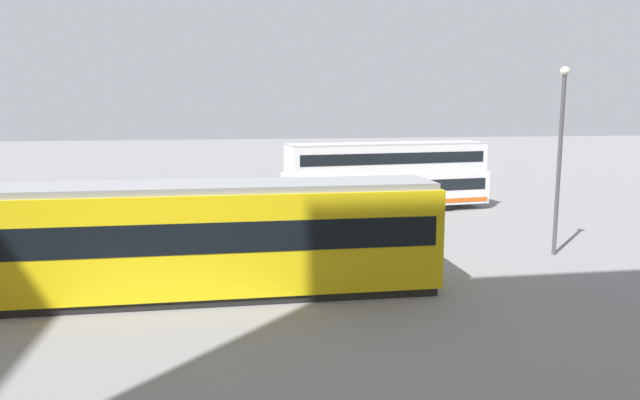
% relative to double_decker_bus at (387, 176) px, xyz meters
% --- Properties ---
extents(ground_plane, '(160.00, 160.00, 0.00)m').
position_rel_double_decker_bus_xyz_m(ground_plane, '(3.64, 2.31, -1.96)').
color(ground_plane, gray).
extents(double_decker_bus, '(11.77, 3.79, 3.80)m').
position_rel_double_decker_bus_xyz_m(double_decker_bus, '(0.00, 0.00, 0.00)').
color(double_decker_bus, white).
rests_on(double_decker_bus, ground).
extents(tram_yellow, '(13.51, 2.90, 3.49)m').
position_rel_double_decker_bus_xyz_m(tram_yellow, '(9.38, 13.69, -0.15)').
color(tram_yellow, yellow).
rests_on(tram_yellow, ground).
extents(pedestrian_near_railing, '(0.33, 0.36, 1.78)m').
position_rel_double_decker_bus_xyz_m(pedestrian_near_railing, '(9.03, 7.85, -0.93)').
color(pedestrian_near_railing, black).
rests_on(pedestrian_near_railing, ground).
extents(pedestrian_crossing, '(0.41, 0.41, 1.59)m').
position_rel_double_decker_bus_xyz_m(pedestrian_crossing, '(5.10, 9.75, -1.05)').
color(pedestrian_crossing, '#33384C').
rests_on(pedestrian_crossing, ground).
extents(pedestrian_railing, '(8.40, 0.60, 1.08)m').
position_rel_double_decker_bus_xyz_m(pedestrian_railing, '(4.31, 7.29, -1.22)').
color(pedestrian_railing, gray).
rests_on(pedestrian_railing, ground).
extents(info_sign, '(1.13, 0.24, 2.43)m').
position_rel_double_decker_bus_xyz_m(info_sign, '(9.53, 8.08, -0.27)').
color(info_sign, slate).
rests_on(info_sign, ground).
extents(street_lamp, '(0.36, 0.36, 7.26)m').
position_rel_double_decker_bus_xyz_m(street_lamp, '(-3.63, 10.93, 2.26)').
color(street_lamp, '#4C4C51').
rests_on(street_lamp, ground).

